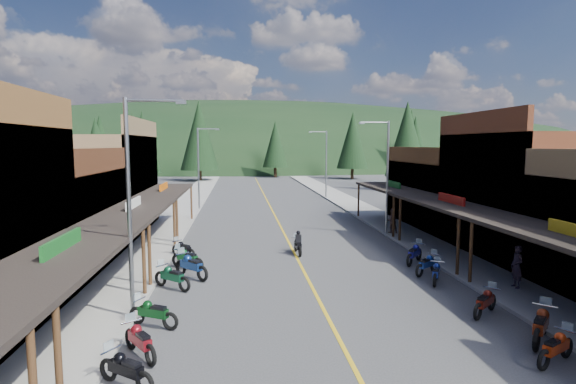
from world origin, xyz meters
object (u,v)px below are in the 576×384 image
object	(u,v)px
pine_2	(199,136)
pedestrian_east_b	(392,221)
bike_west_3	(126,368)
bike_west_6	(172,276)
pine_5	(411,137)
pine_10	(143,142)
bike_west_8	(187,257)
bike_east_8	(414,253)
pine_8	(96,148)
shop_east_2	(535,194)
pine_11	(407,139)
bike_east_5	(485,301)
pine_4	(353,140)
pine_1	(133,140)
streetlight_3	(325,161)
bike_west_7	(191,265)
bike_east_6	(436,272)
pine_0	(29,144)
shop_west_3	(91,184)
streetlight_0	(133,199)
bike_west_4	(140,339)
pine_6	(483,144)
bike_east_4	(541,324)
streetlight_1	(200,165)
pine_9	(415,145)
rider_on_bike	(298,244)
bike_west_9	(183,248)
pine_7	(100,141)
bike_west_5	(153,312)
shop_west_2	(32,220)
shop_east_3	(455,194)
pine_3	(275,144)
bike_east_3	(556,346)
bike_east_7	(427,263)

from	to	relation	value
pine_2	pedestrian_east_b	world-z (taller)	pine_2
bike_west_3	bike_west_6	xyz separation A→B (m)	(0.02, 8.17, 0.05)
pine_5	pine_10	size ratio (longest dim) A/B	1.21
bike_west_8	bike_east_8	size ratio (longest dim) A/B	1.00
pine_8	shop_east_2	bearing A→B (deg)	-46.95
pine_11	bike_east_5	bearing A→B (deg)	-107.43
pine_4	pine_1	bearing A→B (deg)	166.61
pine_5	streetlight_3	bearing A→B (deg)	-122.78
bike_west_6	bike_west_7	world-z (taller)	bike_west_7
bike_east_6	pine_0	bearing A→B (deg)	154.48
shop_west_3	pine_4	xyz separation A→B (m)	(31.78, 48.70, 3.72)
streetlight_0	bike_west_4	distance (m)	4.95
pine_6	pine_11	world-z (taller)	pine_11
pine_11	bike_west_7	distance (m)	47.03
bike_east_4	pedestrian_east_b	distance (m)	17.47
streetlight_1	pine_9	distance (m)	38.61
streetlight_0	pedestrian_east_b	world-z (taller)	streetlight_0
pedestrian_east_b	streetlight_0	bearing A→B (deg)	47.64
streetlight_0	rider_on_bike	xyz separation A→B (m)	(7.12, 9.18, -3.88)
bike_west_9	pine_7	bearing A→B (deg)	64.79
pine_9	pedestrian_east_b	bearing A→B (deg)	-114.05
pine_5	bike_west_5	xyz separation A→B (m)	(-40.25, -78.73, -7.42)
shop_west_2	pine_7	bearing A→B (deg)	103.80
bike_west_8	bike_east_4	world-z (taller)	bike_east_4
shop_east_3	pine_3	bearing A→B (deg)	100.11
bike_east_3	bike_east_8	bearing A→B (deg)	150.60
bike_east_8	rider_on_bike	bearing A→B (deg)	-163.87
streetlight_0	pine_10	bearing A→B (deg)	101.16
pine_9	bike_west_9	world-z (taller)	pine_9
pine_11	bike_west_3	distance (m)	55.70
pine_11	bike_east_7	size ratio (longest dim) A/B	6.27
pine_3	bike_east_6	distance (m)	69.24
bike_west_4	shop_east_2	bearing A→B (deg)	-6.88
shop_west_3	pine_2	bearing A→B (deg)	85.37
pine_0	pine_10	size ratio (longest dim) A/B	0.95
pine_4	pine_6	xyz separation A→B (m)	(28.00, 4.00, -0.75)
shop_west_3	pine_8	world-z (taller)	pine_8
shop_west_2	pine_10	size ratio (longest dim) A/B	0.94
pine_9	shop_east_3	bearing A→B (deg)	-106.91
pine_4	pine_8	distance (m)	44.74
streetlight_1	pine_10	world-z (taller)	pine_10
pine_10	shop_east_3	bearing A→B (deg)	-50.63
streetlight_1	bike_east_5	xyz separation A→B (m)	(12.84, -28.95, -3.90)
bike_west_3	bike_west_5	world-z (taller)	bike_west_5
pine_8	bike_east_6	xyz separation A→B (m)	(27.79, -42.96, -5.44)
pine_2	bike_west_7	bearing A→B (deg)	-85.66
pine_4	bike_west_3	world-z (taller)	pine_4
pine_5	bike_east_7	xyz separation A→B (m)	(-28.05, -73.58, -7.43)
streetlight_1	bike_west_3	xyz separation A→B (m)	(0.73, -32.69, -3.91)
pine_7	bike_east_3	size ratio (longest dim) A/B	6.52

